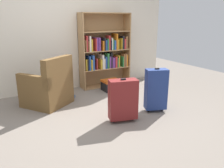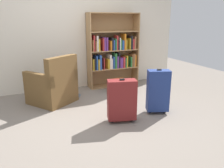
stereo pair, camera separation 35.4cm
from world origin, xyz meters
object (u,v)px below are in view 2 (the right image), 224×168
(bookshelf, at_px, (113,51))
(suitcase_dark_red, at_px, (122,100))
(mug, at_px, (77,96))
(suitcase_navy_blue, at_px, (158,91))
(armchair, at_px, (53,86))
(storage_box, at_px, (118,85))

(bookshelf, relative_size, suitcase_dark_red, 2.42)
(mug, relative_size, suitcase_navy_blue, 0.16)
(mug, distance_m, suitcase_navy_blue, 1.67)
(bookshelf, height_order, suitcase_navy_blue, bookshelf)
(armchair, distance_m, mug, 0.53)
(storage_box, bearing_deg, armchair, -171.56)
(mug, relative_size, storage_box, 0.31)
(armchair, height_order, mug, armchair)
(mug, height_order, suitcase_dark_red, suitcase_dark_red)
(suitcase_navy_blue, bearing_deg, bookshelf, 91.17)
(armchair, bearing_deg, suitcase_navy_blue, -38.09)
(suitcase_navy_blue, bearing_deg, storage_box, 93.76)
(armchair, distance_m, storage_box, 1.45)
(bookshelf, height_order, suitcase_dark_red, bookshelf)
(armchair, xyz_separation_m, suitcase_navy_blue, (1.51, -1.19, 0.07))
(armchair, height_order, suitcase_navy_blue, armchair)
(mug, height_order, storage_box, storage_box)
(suitcase_navy_blue, xyz_separation_m, suitcase_dark_red, (-0.69, -0.07, -0.04))
(storage_box, bearing_deg, mug, -171.39)
(bookshelf, relative_size, armchair, 1.70)
(bookshelf, xyz_separation_m, suitcase_navy_blue, (0.04, -1.80, -0.42))
(armchair, xyz_separation_m, suitcase_dark_red, (0.82, -1.25, 0.04))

